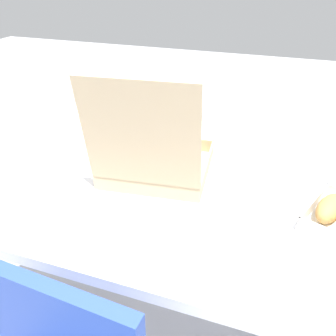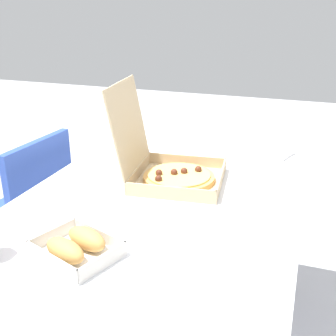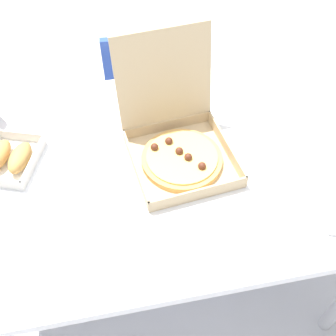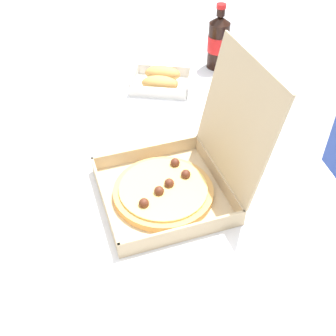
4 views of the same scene
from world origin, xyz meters
name	(u,v)px [view 2 (image 2 of 4)]	position (x,y,z in m)	size (l,w,h in m)	color
dining_table	(167,211)	(0.00, 0.00, 0.66)	(1.37, 0.86, 0.74)	white
chair	(23,218)	(0.07, 0.66, 0.48)	(0.43, 0.43, 0.83)	#2D4CAD
pizza_box_open	(169,168)	(0.07, 0.02, 0.79)	(0.33, 0.38, 0.33)	tan
bread_side_box	(76,246)	(-0.43, 0.08, 0.77)	(0.20, 0.23, 0.06)	white
paper_menu	(210,318)	(-0.53, -0.28, 0.74)	(0.21, 0.15, 0.00)	white
napkin_pile	(277,152)	(0.47, -0.30, 0.75)	(0.11, 0.11, 0.02)	white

